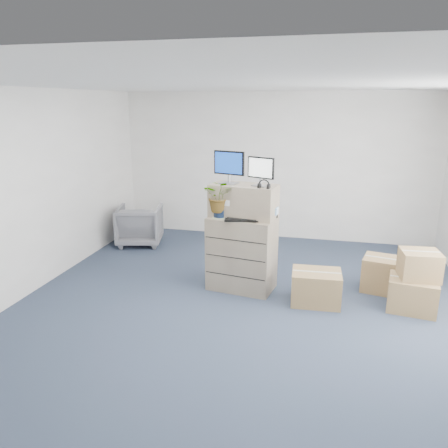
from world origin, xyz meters
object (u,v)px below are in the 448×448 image
Objects in this scene: filing_cabinet_lower at (242,253)px; monitor_left at (229,165)px; water_bottle at (247,208)px; potted_plant at (220,201)px; keyboard at (242,220)px; monitor_right at (261,170)px; office_chair at (140,223)px.

monitor_left reaches higher than filing_cabinet_lower.
water_bottle is 0.40m from potted_plant.
water_bottle is at bearing 73.54° from keyboard.
keyboard is at bearing -11.17° from potted_plant.
potted_plant reaches higher than water_bottle.
monitor_right reaches higher than water_bottle.
office_chair is (-2.05, 1.47, -1.36)m from monitor_left.
water_bottle is 2.86m from office_chair.
monitor_right is 0.85× the size of keyboard.
water_bottle is at bearing -174.80° from monitor_right.
water_bottle is at bearing 22.36° from potted_plant.
keyboard is at bearing -123.99° from monitor_right.
monitor_left is 0.46m from monitor_right.
office_chair is at bearing 154.72° from filing_cabinet_lower.
potted_plant is at bearing -157.64° from water_bottle.
filing_cabinet_lower reaches higher than office_chair.
filing_cabinet_lower is at bearing -2.95° from monitor_left.
monitor_right reaches higher than office_chair.
potted_plant reaches higher than filing_cabinet_lower.
office_chair is at bearing 147.09° from water_bottle.
potted_plant is at bearing -148.65° from monitor_right.
filing_cabinet_lower is 1.30× the size of office_chair.
filing_cabinet_lower is at bearing 88.95° from keyboard.
monitor_left is 0.98× the size of keyboard.
filing_cabinet_lower is 2.71× the size of monitor_right.
monitor_right is 0.71m from keyboard.
monitor_left reaches higher than water_bottle.
office_chair is (-2.26, 1.54, -0.12)m from filing_cabinet_lower.
office_chair is at bearing 171.02° from monitor_right.
office_chair is (-2.31, 1.50, -0.78)m from water_bottle.
keyboard is 1.83× the size of water_bottle.
monitor_right is 0.70m from potted_plant.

